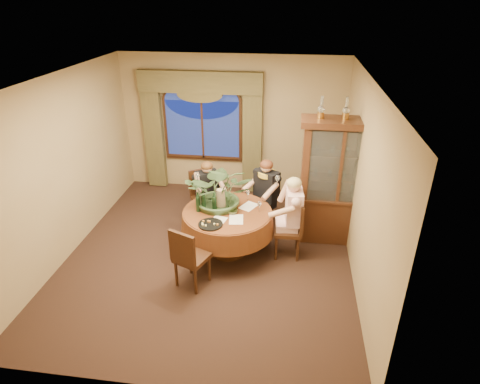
# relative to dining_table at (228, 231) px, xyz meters

# --- Properties ---
(floor) EXTENTS (5.00, 5.00, 0.00)m
(floor) POSITION_rel_dining_table_xyz_m (-0.29, -0.13, -0.38)
(floor) COLOR black
(floor) RESTS_ON ground
(wall_back) EXTENTS (4.50, 0.00, 4.50)m
(wall_back) POSITION_rel_dining_table_xyz_m (-0.29, 2.37, 1.02)
(wall_back) COLOR #957B4F
(wall_back) RESTS_ON ground
(wall_right) EXTENTS (0.00, 5.00, 5.00)m
(wall_right) POSITION_rel_dining_table_xyz_m (1.96, -0.13, 1.02)
(wall_right) COLOR #957B4F
(wall_right) RESTS_ON ground
(ceiling) EXTENTS (5.00, 5.00, 0.00)m
(ceiling) POSITION_rel_dining_table_xyz_m (-0.29, -0.13, 2.42)
(ceiling) COLOR white
(ceiling) RESTS_ON wall_back
(window) EXTENTS (1.62, 0.10, 1.32)m
(window) POSITION_rel_dining_table_xyz_m (-0.89, 2.30, 0.92)
(window) COLOR navy
(window) RESTS_ON wall_back
(arched_transom) EXTENTS (1.60, 0.06, 0.44)m
(arched_transom) POSITION_rel_dining_table_xyz_m (-0.89, 2.30, 1.71)
(arched_transom) COLOR navy
(arched_transom) RESTS_ON wall_back
(drapery_left) EXTENTS (0.38, 0.14, 2.32)m
(drapery_left) POSITION_rel_dining_table_xyz_m (-1.92, 2.25, 0.80)
(drapery_left) COLOR #4B4426
(drapery_left) RESTS_ON floor
(drapery_right) EXTENTS (0.38, 0.14, 2.32)m
(drapery_right) POSITION_rel_dining_table_xyz_m (0.14, 2.25, 0.80)
(drapery_right) COLOR #4B4426
(drapery_right) RESTS_ON floor
(swag_valance) EXTENTS (2.45, 0.16, 0.42)m
(swag_valance) POSITION_rel_dining_table_xyz_m (-0.89, 2.22, 1.90)
(swag_valance) COLOR #4B4426
(swag_valance) RESTS_ON wall_back
(dining_table) EXTENTS (1.81, 1.81, 0.75)m
(dining_table) POSITION_rel_dining_table_xyz_m (0.00, 0.00, 0.00)
(dining_table) COLOR maroon
(dining_table) RESTS_ON floor
(china_cabinet) EXTENTS (1.31, 0.52, 2.12)m
(china_cabinet) POSITION_rel_dining_table_xyz_m (1.71, 0.63, 0.68)
(china_cabinet) COLOR #341C11
(china_cabinet) RESTS_ON floor
(oil_lamp_left) EXTENTS (0.11, 0.11, 0.34)m
(oil_lamp_left) POSITION_rel_dining_table_xyz_m (1.35, 0.63, 1.91)
(oil_lamp_left) COLOR #A5722D
(oil_lamp_left) RESTS_ON china_cabinet
(oil_lamp_center) EXTENTS (0.11, 0.11, 0.34)m
(oil_lamp_center) POSITION_rel_dining_table_xyz_m (1.71, 0.63, 1.91)
(oil_lamp_center) COLOR #A5722D
(oil_lamp_center) RESTS_ON china_cabinet
(oil_lamp_right) EXTENTS (0.11, 0.11, 0.34)m
(oil_lamp_right) POSITION_rel_dining_table_xyz_m (2.08, 0.63, 1.91)
(oil_lamp_right) COLOR #A5722D
(oil_lamp_right) RESTS_ON china_cabinet
(chair_right) EXTENTS (0.43, 0.43, 0.96)m
(chair_right) POSITION_rel_dining_table_xyz_m (0.96, 0.03, 0.10)
(chair_right) COLOR black
(chair_right) RESTS_ON floor
(chair_back_right) EXTENTS (0.55, 0.55, 0.96)m
(chair_back_right) POSITION_rel_dining_table_xyz_m (0.42, 0.99, 0.10)
(chair_back_right) COLOR black
(chair_back_right) RESTS_ON floor
(chair_back) EXTENTS (0.58, 0.58, 0.96)m
(chair_back) POSITION_rel_dining_table_xyz_m (-0.57, 0.89, 0.10)
(chair_back) COLOR black
(chair_back) RESTS_ON floor
(chair_front_left) EXTENTS (0.55, 0.55, 0.96)m
(chair_front_left) POSITION_rel_dining_table_xyz_m (-0.37, -0.88, 0.10)
(chair_front_left) COLOR black
(chair_front_left) RESTS_ON floor
(person_pink) EXTENTS (0.49, 0.52, 1.35)m
(person_pink) POSITION_rel_dining_table_xyz_m (1.03, 0.10, 0.30)
(person_pink) COLOR beige
(person_pink) RESTS_ON floor
(person_back) EXTENTS (0.59, 0.57, 1.23)m
(person_back) POSITION_rel_dining_table_xyz_m (-0.50, 0.83, 0.24)
(person_back) COLOR black
(person_back) RESTS_ON floor
(person_scarf) EXTENTS (0.63, 0.62, 1.31)m
(person_scarf) POSITION_rel_dining_table_xyz_m (0.55, 0.84, 0.28)
(person_scarf) COLOR black
(person_scarf) RESTS_ON floor
(stoneware_vase) EXTENTS (0.17, 0.17, 0.31)m
(stoneware_vase) POSITION_rel_dining_table_xyz_m (-0.13, 0.11, 0.53)
(stoneware_vase) COLOR tan
(stoneware_vase) RESTS_ON dining_table
(centerpiece_plant) EXTENTS (1.05, 1.17, 0.91)m
(centerpiece_plant) POSITION_rel_dining_table_xyz_m (-0.13, 0.17, 1.03)
(centerpiece_plant) COLOR #354F2C
(centerpiece_plant) RESTS_ON dining_table
(olive_bowl) EXTENTS (0.17, 0.17, 0.05)m
(olive_bowl) POSITION_rel_dining_table_xyz_m (0.09, -0.05, 0.40)
(olive_bowl) COLOR #4F592F
(olive_bowl) RESTS_ON dining_table
(cheese_platter) EXTENTS (0.36, 0.36, 0.02)m
(cheese_platter) POSITION_rel_dining_table_xyz_m (-0.18, -0.45, 0.39)
(cheese_platter) COLOR black
(cheese_platter) RESTS_ON dining_table
(wine_bottle_0) EXTENTS (0.07, 0.07, 0.33)m
(wine_bottle_0) POSITION_rel_dining_table_xyz_m (-0.47, 0.09, 0.54)
(wine_bottle_0) COLOR tan
(wine_bottle_0) RESTS_ON dining_table
(wine_bottle_1) EXTENTS (0.07, 0.07, 0.33)m
(wine_bottle_1) POSITION_rel_dining_table_xyz_m (-0.20, -0.04, 0.54)
(wine_bottle_1) COLOR black
(wine_bottle_1) RESTS_ON dining_table
(wine_bottle_2) EXTENTS (0.07, 0.07, 0.33)m
(wine_bottle_2) POSITION_rel_dining_table_xyz_m (-0.38, -0.01, 0.54)
(wine_bottle_2) COLOR black
(wine_bottle_2) RESTS_ON dining_table
(wine_bottle_3) EXTENTS (0.07, 0.07, 0.33)m
(wine_bottle_3) POSITION_rel_dining_table_xyz_m (-0.45, -0.06, 0.54)
(wine_bottle_3) COLOR black
(wine_bottle_3) RESTS_ON dining_table
(tasting_paper_0) EXTENTS (0.25, 0.32, 0.00)m
(tasting_paper_0) POSITION_rel_dining_table_xyz_m (0.17, -0.24, 0.38)
(tasting_paper_0) COLOR white
(tasting_paper_0) RESTS_ON dining_table
(tasting_paper_1) EXTENTS (0.33, 0.36, 0.00)m
(tasting_paper_1) POSITION_rel_dining_table_xyz_m (0.31, 0.19, 0.38)
(tasting_paper_1) COLOR white
(tasting_paper_1) RESTS_ON dining_table
(tasting_paper_2) EXTENTS (0.27, 0.34, 0.00)m
(tasting_paper_2) POSITION_rel_dining_table_xyz_m (-0.09, -0.33, 0.38)
(tasting_paper_2) COLOR white
(tasting_paper_2) RESTS_ON dining_table
(wine_glass_person_pink) EXTENTS (0.07, 0.07, 0.18)m
(wine_glass_person_pink) POSITION_rel_dining_table_xyz_m (0.50, 0.05, 0.46)
(wine_glass_person_pink) COLOR silver
(wine_glass_person_pink) RESTS_ON dining_table
(wine_glass_person_back) EXTENTS (0.07, 0.07, 0.18)m
(wine_glass_person_back) POSITION_rel_dining_table_xyz_m (-0.26, 0.43, 0.46)
(wine_glass_person_back) COLOR silver
(wine_glass_person_back) RESTS_ON dining_table
(wine_glass_person_scarf) EXTENTS (0.07, 0.07, 0.18)m
(wine_glass_person_scarf) POSITION_rel_dining_table_xyz_m (0.28, 0.42, 0.46)
(wine_glass_person_scarf) COLOR silver
(wine_glass_person_scarf) RESTS_ON dining_table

